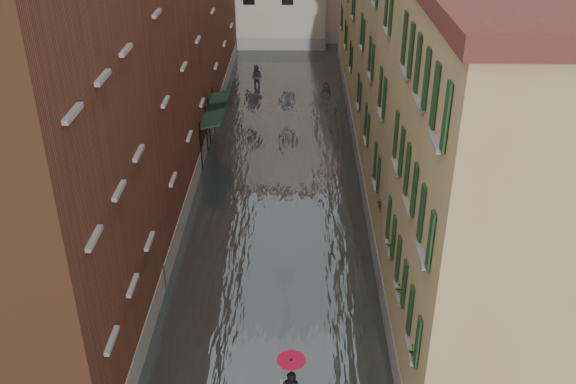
{
  "coord_description": "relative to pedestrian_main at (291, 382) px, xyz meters",
  "views": [
    {
      "loc": [
        0.95,
        -17.25,
        14.92
      ],
      "look_at": [
        0.56,
        4.55,
        3.0
      ],
      "focal_mm": 40.0,
      "sensor_mm": 36.0,
      "label": 1
    }
  ],
  "objects": [
    {
      "name": "window_planters",
      "position": [
        3.33,
        4.12,
        2.3
      ],
      "size": [
        0.59,
        10.78,
        0.84
      ],
      "color": "brown",
      "rests_on": "ground"
    },
    {
      "name": "floodwater",
      "position": [
        -0.79,
        16.64,
        -1.11
      ],
      "size": [
        10.0,
        60.0,
        0.2
      ],
      "primitive_type": "cube",
      "color": "#3F4446",
      "rests_on": "ground"
    },
    {
      "name": "awning_far",
      "position": [
        -4.28,
        19.27,
        1.26
      ],
      "size": [
        1.09,
        2.96,
        2.8
      ],
      "color": "black",
      "rests_on": "ground"
    },
    {
      "name": "ground",
      "position": [
        -0.79,
        3.64,
        -1.21
      ],
      "size": [
        120.0,
        120.0,
        0.0
      ],
      "primitive_type": "plane",
      "color": "#565658",
      "rests_on": "ground"
    },
    {
      "name": "building_right_far",
      "position": [
        6.21,
        27.64,
        4.54
      ],
      "size": [
        6.0,
        16.0,
        11.5
      ],
      "primitive_type": "cube",
      "color": "tan",
      "rests_on": "ground"
    },
    {
      "name": "awning_near",
      "position": [
        -4.28,
        17.25,
        1.27
      ],
      "size": [
        1.09,
        3.35,
        2.8
      ],
      "color": "black",
      "rests_on": "ground"
    },
    {
      "name": "pedestrian_far",
      "position": [
        -2.72,
        28.43,
        -0.38
      ],
      "size": [
        0.99,
        0.9,
        1.65
      ],
      "primitive_type": "imported",
      "rotation": [
        0.0,
        0.0,
        -0.43
      ],
      "color": "black",
      "rests_on": "ground"
    },
    {
      "name": "building_left_near",
      "position": [
        -7.79,
        1.64,
        5.29
      ],
      "size": [
        6.0,
        8.0,
        13.0
      ],
      "primitive_type": "cube",
      "color": "brown",
      "rests_on": "ground"
    },
    {
      "name": "building_right_mid",
      "position": [
        6.21,
        12.64,
        5.29
      ],
      "size": [
        6.0,
        14.0,
        13.0
      ],
      "primitive_type": "cube",
      "color": "tan",
      "rests_on": "ground"
    },
    {
      "name": "pedestrian_main",
      "position": [
        0.0,
        0.0,
        0.0
      ],
      "size": [
        0.86,
        0.86,
        2.06
      ],
      "color": "black",
      "rests_on": "ground"
    },
    {
      "name": "building_right_near",
      "position": [
        6.21,
        1.64,
        4.54
      ],
      "size": [
        6.0,
        8.0,
        11.5
      ],
      "primitive_type": "cube",
      "color": "tan",
      "rests_on": "ground"
    },
    {
      "name": "building_left_mid",
      "position": [
        -7.79,
        12.64,
        5.04
      ],
      "size": [
        6.0,
        14.0,
        12.5
      ],
      "primitive_type": "cube",
      "color": "#5A2B1C",
      "rests_on": "ground"
    }
  ]
}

